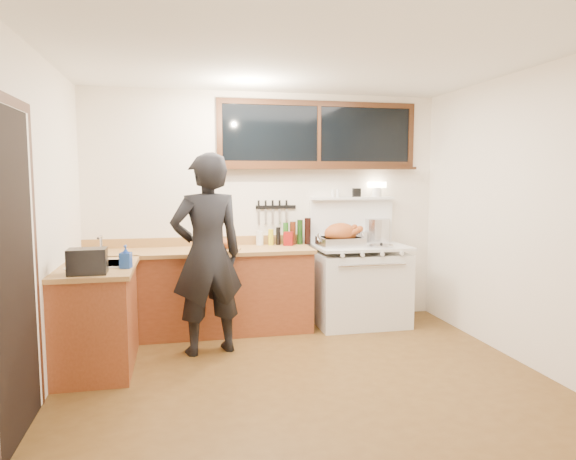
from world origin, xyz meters
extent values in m
cube|color=#533615|center=(0.00, 0.00, -0.01)|extent=(4.00, 3.50, 0.02)
cube|color=white|center=(0.00, 1.77, 1.30)|extent=(4.00, 0.05, 2.60)
cube|color=white|center=(0.00, -1.77, 1.30)|extent=(4.00, 0.05, 2.60)
cube|color=white|center=(-2.02, 0.00, 1.30)|extent=(0.05, 3.50, 2.60)
cube|color=white|center=(2.02, 0.00, 1.30)|extent=(0.05, 3.50, 2.60)
cube|color=white|center=(0.00, 0.00, 2.62)|extent=(4.00, 3.50, 0.05)
cube|color=brown|center=(-0.80, 1.45, 0.43)|extent=(2.40, 0.60, 0.86)
cube|color=#A97B43|center=(-0.80, 1.44, 0.88)|extent=(2.44, 0.64, 0.04)
cube|color=#A97B43|center=(-0.80, 1.74, 0.95)|extent=(2.40, 0.03, 0.10)
sphere|color=#B78C38|center=(-1.80, 1.17, 0.70)|extent=(0.03, 0.03, 0.03)
sphere|color=#B78C38|center=(-1.30, 1.17, 0.70)|extent=(0.03, 0.03, 0.03)
sphere|color=#B78C38|center=(-0.80, 1.17, 0.70)|extent=(0.03, 0.03, 0.03)
sphere|color=#B78C38|center=(-0.30, 1.17, 0.70)|extent=(0.03, 0.03, 0.03)
sphere|color=#B78C38|center=(0.15, 1.17, 0.70)|extent=(0.03, 0.03, 0.03)
cube|color=brown|center=(-1.70, 0.62, 0.43)|extent=(0.60, 1.05, 0.86)
cube|color=#A97B43|center=(-1.69, 0.62, 0.88)|extent=(0.64, 1.09, 0.04)
cube|color=white|center=(-1.68, 0.70, 0.84)|extent=(0.45, 0.40, 0.14)
cube|color=white|center=(-1.68, 0.70, 0.91)|extent=(0.50, 0.45, 0.01)
cylinder|color=silver|center=(-1.68, 0.88, 1.02)|extent=(0.02, 0.02, 0.24)
cylinder|color=silver|center=(-1.68, 0.80, 1.13)|extent=(0.02, 0.18, 0.02)
cube|color=white|center=(1.00, 1.40, 0.41)|extent=(1.00, 0.70, 0.82)
cube|color=white|center=(1.00, 1.40, 0.89)|extent=(1.02, 0.72, 0.03)
cube|color=white|center=(1.00, 1.06, 0.52)|extent=(0.88, 0.02, 0.46)
cylinder|color=silver|center=(1.00, 1.03, 0.74)|extent=(0.75, 0.02, 0.02)
cylinder|color=white|center=(0.67, 1.04, 0.85)|extent=(0.04, 0.03, 0.04)
cylinder|color=white|center=(0.89, 1.04, 0.85)|extent=(0.04, 0.03, 0.04)
cylinder|color=white|center=(1.11, 1.04, 0.85)|extent=(0.04, 0.03, 0.04)
cylinder|color=white|center=(1.33, 1.04, 0.85)|extent=(0.04, 0.03, 0.04)
cube|color=white|center=(1.00, 1.72, 1.15)|extent=(1.00, 0.05, 0.50)
cube|color=white|center=(1.00, 1.69, 1.41)|extent=(1.00, 0.12, 0.03)
cylinder|color=white|center=(1.30, 1.69, 1.48)|extent=(0.11, 0.11, 0.11)
cube|color=#FFE5B2|center=(1.30, 1.69, 1.57)|extent=(0.20, 0.10, 0.07)
cube|color=black|center=(1.05, 1.69, 1.48)|extent=(0.09, 0.05, 0.10)
cylinder|color=white|center=(0.82, 1.69, 1.47)|extent=(0.04, 0.04, 0.09)
cylinder|color=white|center=(0.76, 1.69, 1.47)|extent=(0.04, 0.04, 0.09)
cube|color=black|center=(0.60, 1.73, 2.15)|extent=(2.20, 0.01, 0.62)
cube|color=black|center=(0.60, 1.73, 2.49)|extent=(2.32, 0.04, 0.06)
cube|color=black|center=(0.60, 1.73, 1.81)|extent=(2.32, 0.04, 0.06)
cube|color=black|center=(-0.53, 1.73, 2.15)|extent=(0.06, 0.04, 0.62)
cube|color=black|center=(1.73, 1.73, 2.15)|extent=(0.06, 0.04, 0.62)
cube|color=black|center=(0.60, 1.73, 2.15)|extent=(0.04, 0.04, 0.62)
cube|color=black|center=(0.60, 1.68, 1.76)|extent=(2.32, 0.13, 0.03)
cube|color=black|center=(-1.99, -0.55, 1.05)|extent=(0.01, 0.86, 2.10)
cube|color=black|center=(-1.99, -0.07, 1.05)|extent=(0.01, 0.07, 2.10)
cube|color=black|center=(-1.99, -0.55, 2.14)|extent=(0.01, 1.04, 0.07)
cube|color=black|center=(0.10, 1.74, 1.32)|extent=(0.46, 0.02, 0.04)
cube|color=silver|center=(-0.10, 1.72, 1.21)|extent=(0.02, 0.00, 0.18)
cube|color=black|center=(-0.10, 1.72, 1.35)|extent=(0.02, 0.02, 0.10)
cube|color=silver|center=(-0.02, 1.72, 1.21)|extent=(0.02, 0.00, 0.18)
cube|color=black|center=(-0.02, 1.72, 1.35)|extent=(0.02, 0.02, 0.10)
cube|color=silver|center=(0.06, 1.72, 1.21)|extent=(0.02, 0.00, 0.18)
cube|color=black|center=(0.06, 1.72, 1.35)|extent=(0.02, 0.02, 0.10)
cube|color=silver|center=(0.14, 1.72, 1.21)|extent=(0.03, 0.00, 0.18)
cube|color=black|center=(0.14, 1.72, 1.35)|extent=(0.02, 0.02, 0.10)
cube|color=silver|center=(0.22, 1.72, 1.21)|extent=(0.03, 0.00, 0.18)
cube|color=black|center=(0.22, 1.72, 1.35)|extent=(0.02, 0.02, 0.10)
imported|color=black|center=(-0.73, 0.81, 0.94)|extent=(0.78, 0.60, 1.89)
imported|color=#224BAD|center=(-1.43, 0.46, 1.00)|extent=(0.11, 0.11, 0.20)
cube|color=black|center=(-1.70, 0.25, 1.00)|extent=(0.30, 0.21, 0.20)
cube|color=#A97B43|center=(-0.56, 1.28, 0.91)|extent=(0.43, 0.36, 0.02)
ellipsoid|color=#9A4A1C|center=(-0.56, 1.28, 0.97)|extent=(0.23, 0.19, 0.12)
sphere|color=#9A4A1C|center=(-0.47, 1.33, 1.00)|extent=(0.05, 0.05, 0.05)
sphere|color=#9A4A1C|center=(-0.47, 1.24, 1.00)|extent=(0.05, 0.05, 0.05)
cube|color=silver|center=(0.76, 1.39, 0.95)|extent=(0.49, 0.38, 0.10)
cube|color=#3F3F42|center=(0.76, 1.39, 0.98)|extent=(0.44, 0.33, 0.03)
torus|color=silver|center=(0.51, 1.39, 1.00)|extent=(0.02, 0.10, 0.10)
torus|color=silver|center=(1.01, 1.39, 1.00)|extent=(0.02, 0.10, 0.10)
ellipsoid|color=#9A4A1C|center=(0.76, 1.39, 1.04)|extent=(0.38, 0.30, 0.24)
cylinder|color=#9A4A1C|center=(0.89, 1.30, 1.06)|extent=(0.13, 0.07, 0.10)
sphere|color=#9A4A1C|center=(0.95, 1.30, 1.09)|extent=(0.07, 0.07, 0.07)
cylinder|color=#9A4A1C|center=(0.89, 1.47, 1.06)|extent=(0.13, 0.07, 0.10)
sphere|color=#9A4A1C|center=(0.95, 1.47, 1.09)|extent=(0.07, 0.07, 0.07)
cylinder|color=silver|center=(1.30, 1.65, 1.04)|extent=(0.37, 0.37, 0.28)
cylinder|color=silver|center=(1.10, 1.64, 0.96)|extent=(0.20, 0.20, 0.13)
cylinder|color=black|center=(1.07, 1.75, 1.02)|extent=(0.06, 0.17, 0.02)
cylinder|color=silver|center=(1.18, 1.25, 0.91)|extent=(0.29, 0.29, 0.02)
sphere|color=black|center=(1.18, 1.25, 0.93)|extent=(0.03, 0.03, 0.03)
cube|color=maroon|center=(0.21, 1.55, 0.98)|extent=(0.12, 0.11, 0.15)
cylinder|color=white|center=(-0.10, 1.66, 0.98)|extent=(0.09, 0.09, 0.16)
cylinder|color=black|center=(0.02, 1.63, 0.99)|extent=(0.06, 0.06, 0.18)
cylinder|color=black|center=(0.11, 1.63, 1.00)|extent=(0.05, 0.05, 0.20)
cylinder|color=black|center=(0.19, 1.63, 1.02)|extent=(0.06, 0.06, 0.25)
cylinder|color=black|center=(0.27, 1.63, 1.03)|extent=(0.07, 0.07, 0.26)
cylinder|color=black|center=(0.36, 1.63, 1.04)|extent=(0.06, 0.06, 0.28)
cylinder|color=black|center=(0.45, 1.63, 1.05)|extent=(0.07, 0.07, 0.30)
camera|label=1|loc=(-1.00, -3.99, 1.67)|focal=32.00mm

